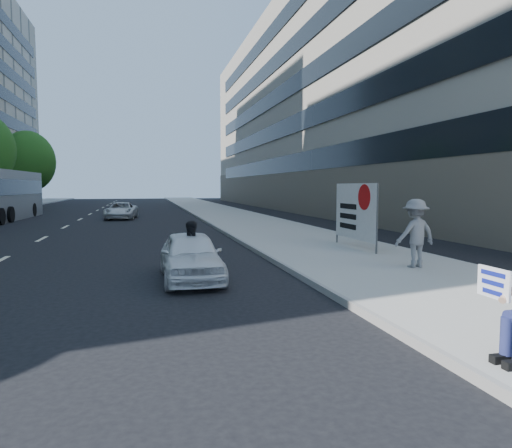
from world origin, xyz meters
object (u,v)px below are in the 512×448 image
object	(u,v)px
jogger	(415,233)
protest_banner	(355,211)
white_sedan_near	(191,256)
white_sedan_far	(121,211)
bus	(0,196)
motorcycle	(193,253)

from	to	relation	value
jogger	protest_banner	distance (m)	3.87
protest_banner	white_sedan_near	size ratio (longest dim) A/B	0.89
white_sedan_far	bus	distance (m)	7.93
jogger	white_sedan_near	world-z (taller)	jogger
white_sedan_near	white_sedan_far	world-z (taller)	white_sedan_near
motorcycle	protest_banner	bearing A→B (deg)	26.91
white_sedan_near	bus	world-z (taller)	bus
jogger	white_sedan_near	xyz separation A→B (m)	(-5.75, 0.49, -0.45)
protest_banner	white_sedan_near	bearing A→B (deg)	-150.45
bus	protest_banner	bearing A→B (deg)	-48.30
white_sedan_near	white_sedan_far	xyz separation A→B (m)	(-2.63, 21.85, -0.01)
protest_banner	jogger	bearing A→B (deg)	-92.56
motorcycle	white_sedan_far	bearing A→B (deg)	94.28
jogger	motorcycle	size ratio (longest dim) A/B	0.87
white_sedan_far	motorcycle	distance (m)	21.99
jogger	protest_banner	bearing A→B (deg)	-98.86
white_sedan_near	bus	distance (m)	25.03
protest_banner	bus	world-z (taller)	bus
protest_banner	bus	distance (m)	25.35
motorcycle	bus	bearing A→B (deg)	112.07
protest_banner	white_sedan_near	distance (m)	6.86
bus	white_sedan_near	bearing A→B (deg)	-63.82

